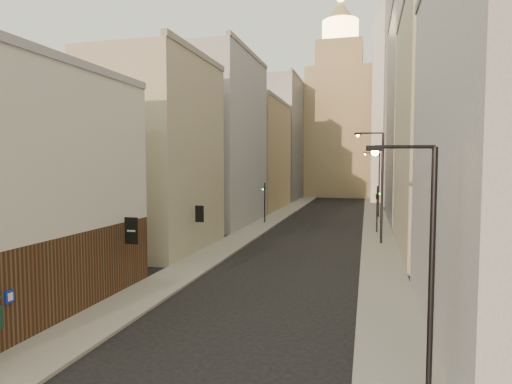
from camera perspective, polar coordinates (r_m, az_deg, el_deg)
name	(u,v)px	position (r m, az deg, el deg)	size (l,w,h in m)	color
sidewalk_left	(284,212)	(63.62, 3.75, -2.74)	(3.00, 140.00, 0.15)	gray
sidewalk_right	(375,215)	(62.51, 15.55, -2.99)	(3.00, 140.00, 0.15)	gray
near_building_left	(1,192)	(22.97, -30.85, -0.02)	(8.30, 23.04, 12.30)	#533722
left_bldg_beige	(156,156)	(37.37, -13.15, 4.74)	(8.00, 12.00, 16.00)	gray
left_bldg_grey	(219,141)	(52.13, -4.92, 6.74)	(8.00, 16.00, 20.00)	gray
left_bldg_tan	(257,156)	(69.30, 0.08, 4.79)	(8.00, 18.00, 17.00)	#9F895D
left_bldg_wingrid	(281,141)	(88.92, 3.34, 6.83)	(8.00, 20.00, 24.00)	gray
right_bldg_beige	(454,130)	(37.76, 24.90, 7.51)	(8.00, 16.00, 20.00)	gray
right_bldg_wingrid	(423,118)	(57.74, 21.41, 9.19)	(8.00, 20.00, 26.00)	gray
highrise	(441,63)	(87.94, 23.41, 15.54)	(21.00, 23.00, 51.20)	gray
clock_tower	(339,118)	(99.81, 11.02, 9.68)	(14.00, 14.00, 44.90)	#9F895D
white_tower	(394,103)	(85.94, 17.91, 11.18)	(8.00, 8.00, 41.50)	silver
streetlamp_near	(425,260)	(13.69, 21.61, -8.43)	(2.03, 0.67, 7.88)	black
streetlamp_mid	(379,181)	(39.82, 16.11, 1.42)	(2.62, 0.76, 10.11)	black
streetlamp_far	(377,181)	(59.70, 15.88, 1.47)	(2.27, 0.75, 8.82)	black
traffic_light_left	(265,194)	(52.06, 1.17, -0.31)	(0.55, 0.45, 5.00)	black
traffic_light_right	(377,197)	(46.32, 15.86, -0.71)	(0.62, 0.58, 5.00)	black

